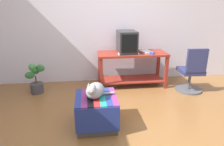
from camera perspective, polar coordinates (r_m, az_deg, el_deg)
ground_plane at (r=2.92m, az=2.99°, el=-15.71°), size 14.00×14.00×0.00m
back_wall at (r=4.45m, az=-1.51°, el=14.25°), size 8.00×0.10×2.60m
desk at (r=4.24m, az=5.62°, el=2.70°), size 1.40×0.58×0.71m
tv_monitor at (r=4.14m, az=4.20°, el=8.68°), size 0.36×0.52×0.44m
keyboard at (r=4.03m, az=4.62°, el=5.44°), size 0.40×0.16×0.02m
book at (r=4.20m, az=9.59°, el=5.89°), size 0.24×0.30×0.04m
ottoman_with_blanket at (r=2.90m, az=-4.39°, el=-10.71°), size 0.57×0.60×0.45m
cat at (r=2.73m, az=-4.83°, el=-4.89°), size 0.44×0.41×0.26m
potted_plant at (r=4.19m, az=-20.71°, el=-2.01°), size 0.38×0.33×0.63m
office_chair at (r=4.23m, az=21.52°, el=0.02°), size 0.52×0.52×0.89m
stapler at (r=4.10m, az=11.04°, el=5.49°), size 0.10×0.11×0.04m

